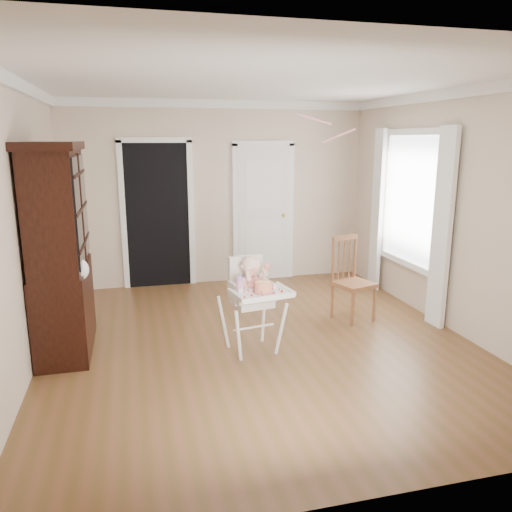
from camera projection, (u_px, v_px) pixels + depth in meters
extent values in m
plane|color=brown|center=(260.00, 343.00, 5.40)|extent=(5.00, 5.00, 0.00)
plane|color=white|center=(260.00, 81.00, 4.79)|extent=(5.00, 5.00, 0.00)
plane|color=beige|center=(218.00, 194.00, 7.46)|extent=(4.50, 0.00, 4.50)
plane|color=beige|center=(22.00, 229.00, 4.56)|extent=(0.00, 5.00, 5.00)
plane|color=beige|center=(452.00, 212.00, 5.63)|extent=(0.00, 5.00, 5.00)
cube|color=black|center=(158.00, 216.00, 7.30)|extent=(0.90, 0.03, 2.10)
cube|color=white|center=(123.00, 218.00, 7.18)|extent=(0.08, 0.05, 2.18)
cube|color=white|center=(191.00, 215.00, 7.41)|extent=(0.08, 0.05, 2.18)
cube|color=white|center=(154.00, 140.00, 7.04)|extent=(1.06, 0.05, 0.08)
cube|color=white|center=(263.00, 214.00, 7.67)|extent=(0.80, 0.05, 2.05)
cube|color=white|center=(235.00, 215.00, 7.57)|extent=(0.08, 0.05, 2.13)
cube|color=white|center=(290.00, 213.00, 7.78)|extent=(0.08, 0.05, 2.13)
sphere|color=gold|center=(284.00, 215.00, 7.72)|extent=(0.06, 0.06, 0.06)
cube|color=white|center=(413.00, 199.00, 6.37)|extent=(0.02, 1.20, 1.60)
cube|color=white|center=(416.00, 132.00, 6.17)|extent=(0.06, 1.36, 0.08)
cube|color=white|center=(442.00, 229.00, 5.67)|extent=(0.08, 0.28, 2.30)
cube|color=white|center=(377.00, 211.00, 7.14)|extent=(0.08, 0.28, 2.30)
cylinder|color=white|center=(239.00, 337.00, 4.87)|extent=(0.11, 0.13, 0.58)
cylinder|color=white|center=(281.00, 330.00, 5.06)|extent=(0.13, 0.11, 0.58)
cylinder|color=white|center=(224.00, 323.00, 5.25)|extent=(0.13, 0.11, 0.58)
cylinder|color=white|center=(264.00, 316.00, 5.44)|extent=(0.11, 0.13, 0.58)
cylinder|color=white|center=(254.00, 327.00, 5.11)|extent=(0.44, 0.10, 0.02)
cube|color=silver|center=(252.00, 302.00, 5.09)|extent=(0.42, 0.41, 0.08)
cube|color=silver|center=(235.00, 293.00, 4.99)|extent=(0.09, 0.33, 0.17)
cube|color=silver|center=(268.00, 289.00, 5.14)|extent=(0.09, 0.33, 0.17)
cube|color=silver|center=(245.00, 276.00, 5.19)|extent=(0.37, 0.12, 0.43)
cube|color=white|center=(261.00, 294.00, 4.85)|extent=(0.60, 0.47, 0.03)
cube|color=white|center=(269.00, 297.00, 4.68)|extent=(0.54, 0.12, 0.04)
ellipsoid|color=beige|center=(251.00, 287.00, 5.09)|extent=(0.25, 0.21, 0.27)
sphere|color=beige|center=(251.00, 266.00, 5.03)|extent=(0.22, 0.22, 0.19)
sphere|color=red|center=(253.00, 283.00, 5.02)|extent=(0.14, 0.14, 0.14)
sphere|color=red|center=(252.00, 272.00, 4.96)|extent=(0.07, 0.07, 0.07)
sphere|color=red|center=(267.00, 267.00, 5.03)|extent=(0.06, 0.06, 0.06)
cylinder|color=silver|center=(263.00, 292.00, 4.87)|extent=(0.23, 0.23, 0.01)
cylinder|color=red|center=(263.00, 287.00, 4.86)|extent=(0.18, 0.18, 0.10)
cylinder|color=#F2E08C|center=(266.00, 283.00, 4.84)|extent=(0.08, 0.08, 0.02)
cylinder|color=pink|center=(240.00, 286.00, 4.86)|extent=(0.07, 0.07, 0.11)
cylinder|color=#AB70C5|center=(240.00, 279.00, 4.84)|extent=(0.08, 0.08, 0.03)
cone|color=#AB70C5|center=(240.00, 276.00, 4.84)|extent=(0.02, 0.02, 0.04)
cube|color=black|center=(65.00, 309.00, 5.15)|extent=(0.49, 1.18, 0.89)
cube|color=black|center=(56.00, 209.00, 4.91)|extent=(0.45, 1.18, 1.18)
cube|color=black|center=(78.00, 213.00, 4.69)|extent=(0.02, 0.51, 1.03)
cube|color=black|center=(84.00, 205.00, 5.25)|extent=(0.02, 0.51, 1.03)
cube|color=black|center=(50.00, 146.00, 4.77)|extent=(0.53, 1.26, 0.08)
ellipsoid|color=white|center=(78.00, 270.00, 4.76)|extent=(0.20, 0.16, 0.22)
cube|color=brown|center=(354.00, 284.00, 6.01)|extent=(0.52, 0.52, 0.05)
cylinder|color=brown|center=(352.00, 308.00, 5.82)|extent=(0.04, 0.04, 0.44)
cylinder|color=brown|center=(374.00, 303.00, 6.01)|extent=(0.04, 0.04, 0.44)
cylinder|color=brown|center=(332.00, 300.00, 6.12)|extent=(0.04, 0.04, 0.44)
cylinder|color=brown|center=(354.00, 296.00, 6.30)|extent=(0.04, 0.04, 0.44)
cylinder|color=brown|center=(333.00, 260.00, 6.01)|extent=(0.04, 0.04, 0.57)
cylinder|color=brown|center=(355.00, 256.00, 6.19)|extent=(0.04, 0.04, 0.57)
cube|color=brown|center=(345.00, 237.00, 6.04)|extent=(0.37, 0.16, 0.06)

